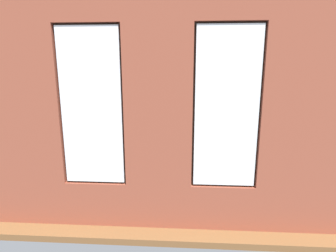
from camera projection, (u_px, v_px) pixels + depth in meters
name	position (u px, v px, depth m)	size (l,w,h in m)	color
ground_plane	(169.00, 166.00, 6.59)	(6.44, 6.02, 0.10)	brown
brick_wall_with_windows	(158.00, 125.00, 3.68)	(5.84, 0.30, 3.22)	brown
white_wall_right	(48.00, 100.00, 6.21)	(0.10, 5.02, 3.22)	silver
couch_by_window	(165.00, 186.00, 4.57)	(1.91, 0.87, 0.80)	black
couch_left	(270.00, 164.00, 5.63)	(0.99, 1.80, 0.80)	black
coffee_table	(168.00, 153.00, 6.29)	(1.51, 0.80, 0.40)	#A87547
cup_ceramic	(161.00, 148.00, 6.38)	(0.07, 0.07, 0.09)	silver
candle_jar	(149.00, 150.00, 6.18)	(0.08, 0.08, 0.12)	#B7333D
table_plant_small	(186.00, 145.00, 6.37)	(0.14, 0.14, 0.23)	gray
remote_silver	(173.00, 153.00, 6.16)	(0.05, 0.17, 0.02)	#B2B2B7
remote_black	(168.00, 151.00, 6.28)	(0.05, 0.17, 0.02)	black
media_console	(72.00, 150.00, 6.85)	(1.07, 0.42, 0.50)	black
tv_flatscreen	(70.00, 128.00, 6.73)	(0.97, 0.20, 0.70)	black
papasan_chair	(136.00, 129.00, 8.36)	(1.19, 1.19, 0.72)	olive
potted_plant_near_tv	(76.00, 147.00, 5.78)	(1.07, 1.11, 1.18)	#9E5638
potted_plant_mid_room_small	(200.00, 145.00, 6.98)	(0.38, 0.38, 0.51)	#9E5638
potted_plant_corner_near_left	(247.00, 128.00, 8.29)	(0.69, 0.81, 0.96)	beige
potted_plant_foreground_right	(103.00, 123.00, 8.49)	(1.02, 1.08, 1.24)	gray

